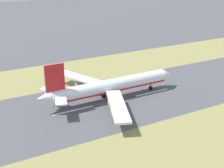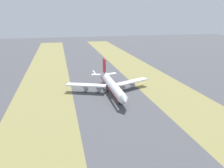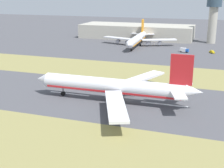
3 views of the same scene
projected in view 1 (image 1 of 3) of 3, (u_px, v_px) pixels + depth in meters
ground_plane at (103, 104)px, 135.28m from camera, size 800.00×800.00×0.00m
grass_median_west at (66, 73)px, 171.99m from camera, size 40.00×600.00×0.01m
grass_median_east at (168, 156)px, 98.56m from camera, size 40.00×600.00×0.01m
centreline_dash_mid at (73, 110)px, 128.97m from camera, size 1.20×18.00×0.01m
centreline_dash_far at (152, 92)px, 146.86m from camera, size 1.20×18.00×0.01m
airplane_main_jet at (108, 87)px, 137.25m from camera, size 64.13×67.04×20.20m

